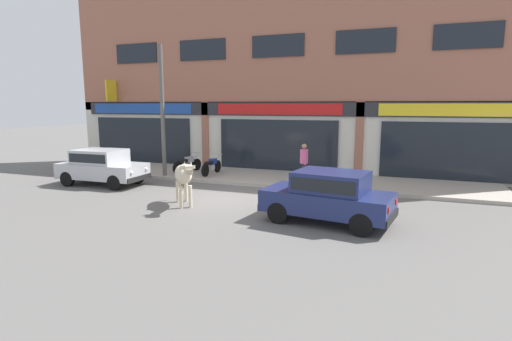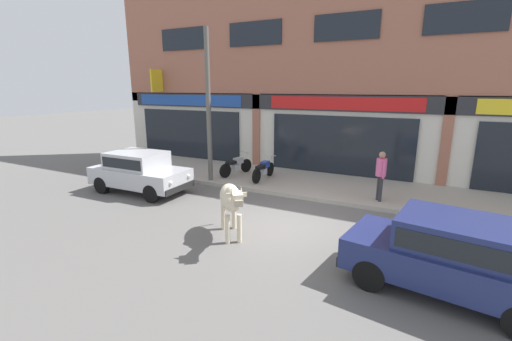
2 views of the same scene
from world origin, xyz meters
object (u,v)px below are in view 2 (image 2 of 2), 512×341
motorcycle_0 (236,166)px  pedestrian (381,171)px  car_0 (139,170)px  cow (231,199)px  motorcycle_1 (264,170)px  car_1 (451,252)px  utility_pole (208,107)px

motorcycle_0 → pedestrian: pedestrian is taller
car_0 → cow: bearing=-20.1°
motorcycle_0 → pedestrian: size_ratio=1.11×
motorcycle_1 → pedestrian: pedestrian is taller
pedestrian → car_1: bearing=-68.3°
cow → car_0: cow is taller
car_1 → utility_pole: size_ratio=0.67×
cow → motorcycle_0: (-2.81, 5.06, -0.48)m
motorcycle_0 → motorcycle_1: same height
pedestrian → motorcycle_1: bearing=171.4°
cow → car_1: cow is taller
car_0 → motorcycle_0: size_ratio=2.04×
motorcycle_1 → utility_pole: utility_pole is taller
cow → car_0: 5.23m
car_0 → car_1: 9.89m
car_1 → motorcycle_1: 8.12m
car_0 → motorcycle_0: (2.10, 3.26, -0.29)m
car_0 → car_1: bearing=-12.2°
cow → motorcycle_1: cow is taller
cow → utility_pole: bearing=130.2°
motorcycle_1 → car_0: bearing=-137.9°
car_0 → car_1: same height
car_1 → motorcycle_1: size_ratio=2.08×
car_0 → motorcycle_1: 4.64m
car_1 → utility_pole: utility_pole is taller
motorcycle_0 → cow: bearing=-60.9°
motorcycle_1 → pedestrian: size_ratio=1.13×
car_1 → motorcycle_1: bearing=140.2°
motorcycle_1 → utility_pole: bearing=-150.6°
car_0 → motorcycle_1: car_0 is taller
motorcycle_1 → utility_pole: 3.20m
cow → car_1: (4.75, -0.29, -0.19)m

